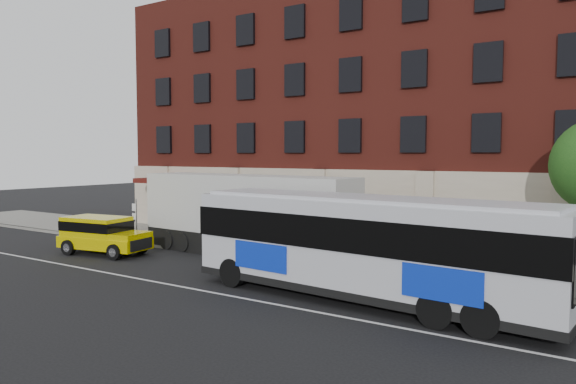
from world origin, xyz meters
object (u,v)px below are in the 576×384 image
Objects in this scene: yellow_suv at (101,233)px; shipping_container at (245,216)px; sign_pole at (136,218)px; city_bus at (365,244)px.

shipping_container reaches higher than yellow_suv.
yellow_suv is (0.95, -3.01, -0.39)m from sign_pole.
shipping_container reaches higher than city_bus.
sign_pole is at bearing -174.80° from shipping_container.
shipping_container is at bearing 152.76° from city_bus.
city_bus is 9.56m from shipping_container.
yellow_suv is 0.41× the size of shipping_container.
sign_pole is 0.21× the size of shipping_container.
city_bus is (15.68, -3.72, 0.51)m from sign_pole.
sign_pole is 16.12m from city_bus.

